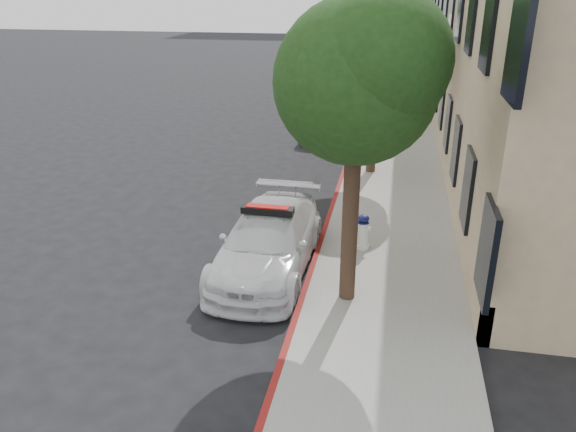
% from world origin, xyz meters
% --- Properties ---
extents(ground, '(120.00, 120.00, 0.00)m').
position_xyz_m(ground, '(0.00, 0.00, 0.00)').
color(ground, black).
rests_on(ground, ground).
extents(sidewalk, '(3.20, 50.00, 0.15)m').
position_xyz_m(sidewalk, '(3.60, 10.00, 0.07)').
color(sidewalk, gray).
rests_on(sidewalk, ground).
extents(curb_strip, '(0.12, 50.00, 0.15)m').
position_xyz_m(curb_strip, '(2.06, 10.00, 0.07)').
color(curb_strip, maroon).
rests_on(curb_strip, ground).
extents(building, '(8.00, 36.00, 10.00)m').
position_xyz_m(building, '(9.20, 15.00, 5.00)').
color(building, '#CCB582').
rests_on(building, ground).
extents(tree_near, '(2.92, 2.82, 5.62)m').
position_xyz_m(tree_near, '(2.93, -2.01, 4.27)').
color(tree_near, black).
rests_on(tree_near, sidewalk).
extents(tree_mid, '(2.77, 2.64, 5.43)m').
position_xyz_m(tree_mid, '(2.93, 5.99, 4.16)').
color(tree_mid, black).
rests_on(tree_mid, sidewalk).
extents(tree_far, '(3.10, 3.00, 5.81)m').
position_xyz_m(tree_far, '(2.93, 13.99, 4.39)').
color(tree_far, black).
rests_on(tree_far, sidewalk).
extents(police_car, '(1.92, 4.59, 1.48)m').
position_xyz_m(police_car, '(1.10, -0.92, 0.67)').
color(police_car, silver).
rests_on(police_car, ground).
extents(parked_car_mid, '(1.91, 4.04, 1.33)m').
position_xyz_m(parked_car_mid, '(0.87, 10.69, 0.67)').
color(parked_car_mid, black).
rests_on(parked_car_mid, ground).
extents(parked_car_far, '(1.76, 4.52, 1.47)m').
position_xyz_m(parked_car_far, '(1.20, 18.91, 0.73)').
color(parked_car_far, '#131931').
rests_on(parked_car_far, ground).
extents(fire_hydrant, '(0.35, 0.32, 0.83)m').
position_xyz_m(fire_hydrant, '(3.04, 0.21, 0.55)').
color(fire_hydrant, white).
rests_on(fire_hydrant, sidewalk).
extents(traffic_cone, '(0.37, 0.37, 0.66)m').
position_xyz_m(traffic_cone, '(2.78, 1.19, 0.48)').
color(traffic_cone, black).
rests_on(traffic_cone, sidewalk).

